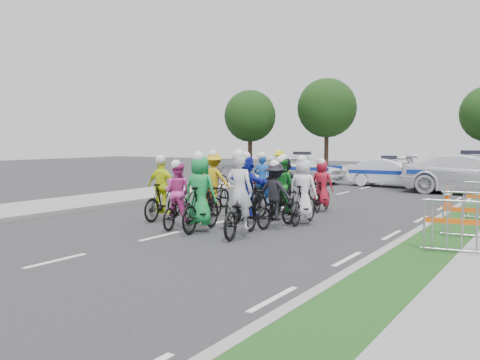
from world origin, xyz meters
The scene contains 27 objects.
ground centered at (0.00, 0.00, 0.00)m, with size 90.00×90.00×0.00m, color #28282B.
curb_right centered at (5.10, 5.00, 0.06)m, with size 0.20×60.00×0.12m, color gray.
grass_strip centered at (5.80, 5.00, 0.06)m, with size 1.20×60.00×0.11m, color #154115.
sidewalk_left centered at (-6.50, 5.00, 0.07)m, with size 3.00×60.00×0.13m, color gray.
rider_0 centered at (1.59, 1.01, 0.68)m, with size 1.05×2.11×2.06m.
rider_1 centered at (0.41, 1.07, 0.77)m, with size 0.90×1.94×1.99m.
rider_2 centered at (-0.41, 1.22, 0.66)m, with size 0.93×1.81×1.76m.
rider_3 centered at (-1.59, 2.03, 0.71)m, with size 0.95×1.79×1.85m.
rider_4 centered at (1.67, 2.64, 0.68)m, with size 1.02×1.77×1.75m.
rider_5 centered at (0.56, 3.02, 0.82)m, with size 1.61×1.92×1.96m.
rider_6 centered at (-0.74, 2.88, 0.57)m, with size 0.62×1.68×1.70m.
rider_7 centered at (2.06, 3.48, 0.72)m, with size 0.81×1.79×1.86m.
rider_8 centered at (1.06, 4.18, 0.68)m, with size 0.80×1.82×1.81m.
rider_9 centered at (-0.39, 4.44, 0.68)m, with size 0.89×1.69×1.77m.
rider_10 centered at (-1.62, 4.64, 0.75)m, with size 1.14×1.97×1.95m.
rider_11 centered at (0.66, 5.16, 0.77)m, with size 1.47×1.76×1.83m.
rider_12 centered at (-0.46, 5.79, 0.62)m, with size 0.99×1.92×1.87m.
rider_13 centered at (1.50, 6.14, 0.66)m, with size 0.75×1.64×1.68m.
police_car_0 centered at (-3.74, 15.92, 0.75)m, with size 1.76×4.38×1.49m, color white.
police_car_1 centered at (0.86, 16.15, 0.67)m, with size 1.43×4.09×1.35m, color white.
police_car_2 centered at (4.72, 14.43, 0.84)m, with size 2.34×5.76×1.67m, color white.
marshal_hiviz centered at (-4.38, 14.58, 0.87)m, with size 1.12×0.65×1.74m, color yellow.
barrier_0 centered at (6.70, 1.20, 0.56)m, with size 2.00×0.50×1.12m, color #A5A8AD, non-canonical shape.
cone_0 centered at (4.71, 9.29, 0.34)m, with size 0.40×0.40×0.70m.
parked_bike centered at (-6.39, 11.45, 0.48)m, with size 0.64×1.84×0.97m, color black.
tree_0 centered at (-14.00, 28.00, 4.19)m, with size 4.20×4.20×6.30m.
tree_3 centered at (-9.00, 32.00, 4.89)m, with size 4.90×4.90×7.35m.
Camera 1 is at (8.09, -9.60, 2.26)m, focal length 40.00 mm.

